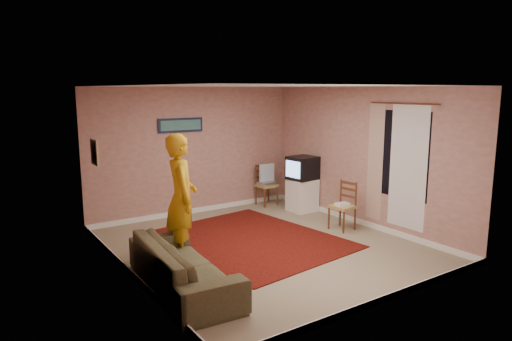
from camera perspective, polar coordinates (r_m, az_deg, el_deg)
ground at (r=7.64m, az=0.97°, el=-9.40°), size 5.00×5.00×0.00m
wall_back at (r=9.44m, az=-7.72°, el=2.41°), size 4.50×0.02×2.60m
wall_front at (r=5.49m, az=16.13°, el=-3.46°), size 4.50×0.02×2.60m
wall_left at (r=6.32m, az=-15.99°, el=-1.70°), size 0.02×5.00×2.60m
wall_right at (r=8.78m, az=13.14°, el=1.65°), size 0.02×5.00×2.60m
ceiling at (r=7.20m, az=1.03°, el=10.50°), size 4.50×5.00×0.02m
baseboard_back at (r=9.68m, az=-7.52°, el=-4.95°), size 4.50×0.02×0.10m
baseboard_front at (r=5.91m, az=15.44°, el=-15.31°), size 4.50×0.02×0.10m
baseboard_left at (r=6.68m, az=-15.38°, el=-12.25°), size 0.02×5.00×0.10m
baseboard_right at (r=9.03m, az=12.77°, el=-6.22°), size 0.02×5.00×0.10m
window at (r=8.17m, az=17.76°, el=1.89°), size 0.01×1.10×1.50m
curtain_sheer at (r=8.10m, az=18.45°, el=0.35°), size 0.01×0.75×2.10m
curtain_floral at (r=8.53m, az=14.68°, el=1.00°), size 0.01×0.35×2.10m
curtain_rod at (r=8.07m, az=17.89°, el=7.99°), size 0.02×1.40×0.02m
picture_back at (r=9.23m, az=-9.39°, el=5.62°), size 0.95×0.04×0.28m
picture_left at (r=7.81m, az=-19.51°, el=2.16°), size 0.04×0.38×0.42m
area_rug at (r=7.92m, az=-0.68°, el=-8.61°), size 2.83×3.38×0.02m
tv_cabinet at (r=9.73m, az=5.79°, el=-3.06°), size 0.54×0.49×0.68m
crt_tv at (r=9.61m, az=5.82°, el=0.32°), size 0.61×0.56×0.48m
chair_a at (r=10.13m, az=1.35°, el=-1.27°), size 0.42×0.40×0.49m
dvd_player at (r=10.14m, az=1.35°, el=-1.59°), size 0.40×0.30×0.07m
blue_throw at (r=10.09m, az=1.35°, el=-0.27°), size 0.38×0.05×0.39m
chair_b at (r=8.50m, az=10.76°, el=-3.73°), size 0.43×0.45×0.48m
game_console at (r=8.51m, az=10.74°, el=-4.16°), size 0.26×0.20×0.05m
sofa at (r=6.07m, az=-9.12°, el=-11.61°), size 1.02×2.23×0.63m
person at (r=6.87m, az=-9.30°, el=-3.40°), size 0.65×0.81×1.92m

